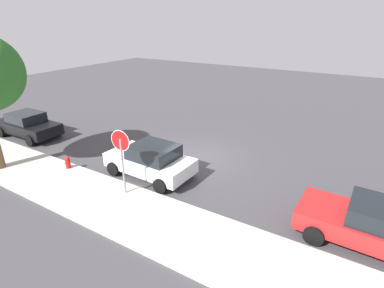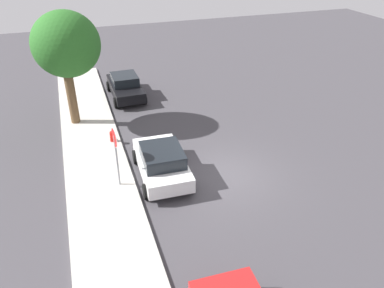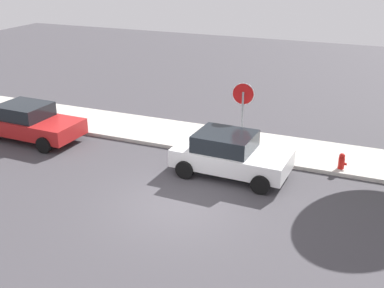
{
  "view_description": "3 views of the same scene",
  "coord_description": "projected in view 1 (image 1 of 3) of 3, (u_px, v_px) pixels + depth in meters",
  "views": [
    {
      "loc": [
        -6.98,
        11.99,
        6.6
      ],
      "look_at": [
        -0.33,
        1.0,
        1.16
      ],
      "focal_mm": 28.0,
      "sensor_mm": 36.0,
      "label": 1
    },
    {
      "loc": [
        -12.4,
        5.74,
        9.58
      ],
      "look_at": [
        1.21,
        1.18,
        1.13
      ],
      "focal_mm": 35.0,
      "sensor_mm": 36.0,
      "label": 2
    },
    {
      "loc": [
        5.44,
        -11.87,
        7.33
      ],
      "look_at": [
        -0.39,
        2.1,
        1.17
      ],
      "focal_mm": 45.0,
      "sensor_mm": 36.0,
      "label": 3
    }
  ],
  "objects": [
    {
      "name": "fire_hydrant",
      "position": [
        68.0,
        164.0,
        13.85
      ],
      "size": [
        0.3,
        0.22,
        0.72
      ],
      "color": "red",
      "rests_on": "ground_plane"
    },
    {
      "name": "parked_car_white",
      "position": [
        151.0,
        160.0,
        13.3
      ],
      "size": [
        4.04,
        2.23,
        1.5
      ],
      "color": "white",
      "rests_on": "ground_plane"
    },
    {
      "name": "stop_sign",
      "position": [
        121.0,
        151.0,
        11.27
      ],
      "size": [
        0.83,
        0.1,
        2.8
      ],
      "color": "gray",
      "rests_on": "ground_plane"
    },
    {
      "name": "parked_car_black",
      "position": [
        28.0,
        125.0,
        17.73
      ],
      "size": [
        4.17,
        2.04,
        1.46
      ],
      "color": "black",
      "rests_on": "ground_plane"
    },
    {
      "name": "sidewalk_curb",
      "position": [
        123.0,
        208.0,
        11.09
      ],
      "size": [
        32.0,
        2.82,
        0.14
      ],
      "primitive_type": "cube",
      "color": "beige",
      "rests_on": "ground_plane"
    },
    {
      "name": "ground_plane",
      "position": [
        197.0,
        157.0,
        15.34
      ],
      "size": [
        60.0,
        60.0,
        0.0
      ],
      "primitive_type": "plane",
      "color": "#423F44"
    },
    {
      "name": "parked_car_red",
      "position": [
        376.0,
        226.0,
        9.11
      ],
      "size": [
        4.55,
        2.21,
        1.48
      ],
      "color": "red",
      "rests_on": "ground_plane"
    }
  ]
}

